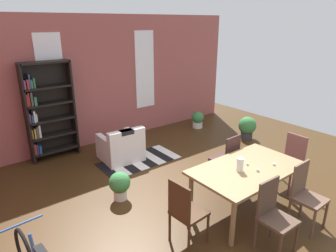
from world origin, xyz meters
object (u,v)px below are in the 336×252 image
object	(u,v)px
armchair_white	(121,147)
bookshelf_tall	(47,111)
vase_on_table	(240,165)
dining_chair_near_left	(273,214)
dining_chair_near_right	(305,193)
potted_plant_by_shelf	(247,127)
dining_chair_head_right	(291,159)
potted_plant_window	(198,119)
potted_plant_corner	(120,184)
dining_table	(247,172)
dining_chair_far_right	(227,158)
dining_chair_head_left	(185,211)

from	to	relation	value
armchair_white	bookshelf_tall	bearing A→B (deg)	138.18
vase_on_table	dining_chair_near_left	xyz separation A→B (m)	(-0.20, -0.74, -0.34)
dining_chair_near_right	potted_plant_by_shelf	distance (m)	3.40
dining_chair_head_right	bookshelf_tall	bearing A→B (deg)	128.16
dining_chair_near_right	dining_chair_near_left	size ratio (longest dim) A/B	1.00
bookshelf_tall	potted_plant_window	distance (m)	3.96
dining_chair_near_left	dining_chair_head_right	bearing A→B (deg)	24.30
potted_plant_corner	potted_plant_window	xyz separation A→B (m)	(3.47, 1.83, -0.04)
bookshelf_tall	potted_plant_by_shelf	distance (m)	4.72
potted_plant_by_shelf	potted_plant_window	xyz separation A→B (m)	(-0.43, 1.37, -0.07)
dining_table	dining_chair_far_right	distance (m)	0.85
potted_plant_by_shelf	potted_plant_corner	world-z (taller)	potted_plant_by_shelf
dining_chair_head_left	dining_chair_near_left	bearing A→B (deg)	-40.63
vase_on_table	armchair_white	bearing A→B (deg)	98.83
bookshelf_tall	potted_plant_corner	bearing A→B (deg)	-81.10
dining_chair_far_right	dining_chair_head_left	xyz separation A→B (m)	(-1.63, -0.74, 0.00)
dining_table	bookshelf_tall	distance (m)	4.22
dining_chair_head_left	potted_plant_by_shelf	distance (m)	4.21
dining_chair_head_right	potted_plant_window	distance (m)	3.41
dining_chair_head_right	potted_plant_window	xyz separation A→B (m)	(0.84, 3.29, -0.28)
bookshelf_tall	armchair_white	size ratio (longest dim) A/B	2.47
dining_chair_near_right	armchair_white	size ratio (longest dim) A/B	1.13
dining_chair_near_right	potted_plant_by_shelf	xyz separation A→B (m)	(2.12, 2.66, -0.21)
dining_chair_near_right	dining_chair_head_right	size ratio (longest dim) A/B	1.00
armchair_white	potted_plant_corner	bearing A→B (deg)	-120.20
dining_chair_far_right	potted_plant_window	distance (m)	3.07
dining_chair_near_right	dining_chair_far_right	world-z (taller)	same
potted_plant_by_shelf	vase_on_table	bearing A→B (deg)	-144.43
dining_chair_near_right	dining_chair_near_left	distance (m)	0.78
vase_on_table	dining_chair_head_left	bearing A→B (deg)	-179.71
dining_chair_head_left	dining_chair_head_right	world-z (taller)	same
bookshelf_tall	potted_plant_corner	distance (m)	2.50
dining_chair_far_right	potted_plant_corner	world-z (taller)	dining_chair_far_right
dining_chair_far_right	dining_chair_head_right	world-z (taller)	same
dining_chair_near_right	dining_chair_near_left	bearing A→B (deg)	-180.00
dining_chair_far_right	armchair_white	xyz separation A→B (m)	(-1.01, 2.06, -0.23)
dining_chair_near_left	potted_plant_corner	bearing A→B (deg)	114.58
dining_table	potted_plant_by_shelf	distance (m)	3.18
dining_table	vase_on_table	bearing A→B (deg)	180.00
dining_chair_far_right	potted_plant_corner	size ratio (longest dim) A/B	1.95
dining_chair_head_right	dining_chair_near_left	bearing A→B (deg)	-155.70
dining_chair_near_right	bookshelf_tall	xyz separation A→B (m)	(-2.15, 4.55, 0.54)
potted_plant_by_shelf	dining_table	bearing A→B (deg)	-142.47
bookshelf_tall	potted_plant_window	size ratio (longest dim) A/B	4.56
vase_on_table	armchair_white	distance (m)	2.88
dining_chair_near_right	potted_plant_corner	xyz separation A→B (m)	(-1.78, 2.20, -0.24)
dining_chair_head_left	dining_chair_head_right	size ratio (longest dim) A/B	1.00
dining_chair_head_right	bookshelf_tall	distance (m)	4.88
dining_chair_far_right	dining_chair_head_left	world-z (taller)	same
dining_chair_near_right	dining_chair_head_right	world-z (taller)	same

